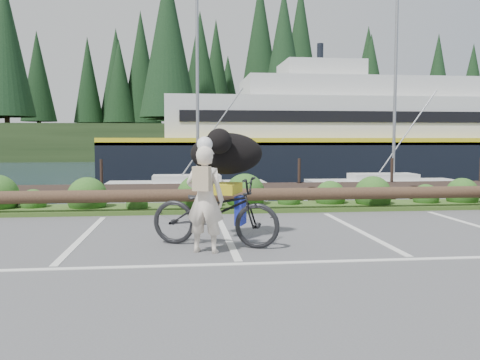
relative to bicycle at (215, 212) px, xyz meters
name	(u,v)px	position (x,y,z in m)	size (l,w,h in m)	color
ground	(237,258)	(0.27, -0.90, -0.58)	(72.00, 72.00, 0.00)	#4C4C4E
harbor_backdrop	(190,150)	(0.66, 77.57, -0.58)	(170.00, 160.00, 30.00)	#18253A
vegetation_strip	(215,208)	(0.27, 4.40, -0.53)	(34.00, 1.60, 0.10)	#3D5B21
log_rail	(216,214)	(0.27, 3.70, -0.58)	(32.00, 0.30, 0.60)	#443021
bicycle	(215,212)	(0.00, 0.00, 0.00)	(0.76, 2.19, 1.15)	black
cyclist	(205,199)	(-0.18, -0.48, 0.26)	(0.61, 0.40, 1.68)	beige
dog	(227,154)	(0.25, 0.66, 0.95)	(1.28, 0.63, 0.74)	black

